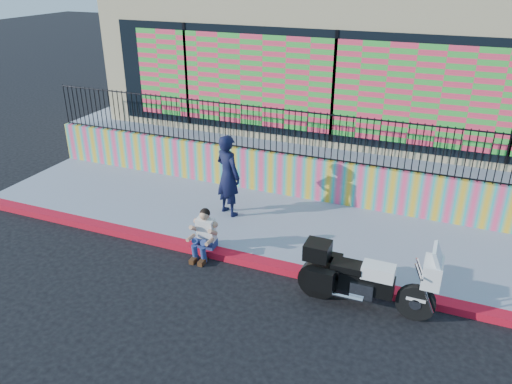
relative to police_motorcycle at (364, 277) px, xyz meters
The scene contains 10 objects.
ground 2.06m from the police_motorcycle, 164.99° to the left, with size 90.00×90.00×0.00m, color black.
red_curb 2.04m from the police_motorcycle, 164.99° to the left, with size 16.00×0.30×0.15m, color red.
sidewalk 2.93m from the police_motorcycle, 131.29° to the left, with size 16.00×3.00×0.15m, color #868FA1.
mural_wall 4.21m from the police_motorcycle, 116.77° to the left, with size 16.00×0.20×1.10m, color #FF4375.
metal_fence 4.38m from the police_motorcycle, 116.77° to the left, with size 15.80×0.04×1.20m, color black, non-canonical shape.
elevated_platform 9.06m from the police_motorcycle, 102.08° to the left, with size 16.00×10.00×1.25m, color #868FA1.
storefront_building 9.23m from the police_motorcycle, 102.37° to the left, with size 14.00×8.06×4.00m.
police_motorcycle is the anchor object (origin of this frame).
police_officer 4.32m from the police_motorcycle, 149.52° to the left, with size 0.73×0.48×1.99m, color black.
seated_man 3.47m from the police_motorcycle, behind, with size 0.54×0.71×1.06m.
Camera 1 is at (2.94, -8.10, 5.73)m, focal length 35.00 mm.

